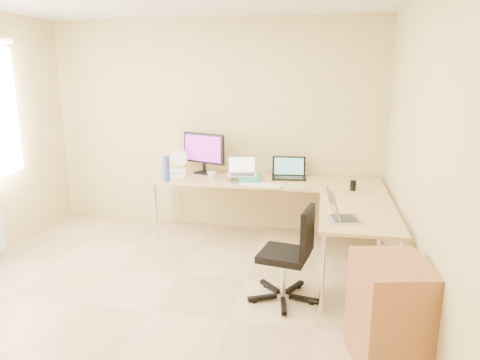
% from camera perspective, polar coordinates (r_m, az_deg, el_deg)
% --- Properties ---
extents(floor, '(4.50, 4.50, 0.00)m').
position_cam_1_polar(floor, '(3.92, -11.45, -16.36)').
color(floor, tan).
rests_on(floor, ground).
extents(wall_back, '(4.50, 0.00, 4.50)m').
position_cam_1_polar(wall_back, '(5.58, -3.35, 6.99)').
color(wall_back, '#D3BC7B').
rests_on(wall_back, ground).
extents(wall_right, '(0.00, 4.50, 4.50)m').
position_cam_1_polar(wall_right, '(3.28, 23.69, 1.15)').
color(wall_right, '#D3BC7B').
rests_on(wall_right, ground).
extents(desk_main, '(2.65, 0.70, 0.73)m').
position_cam_1_polar(desk_main, '(5.26, 3.42, -3.86)').
color(desk_main, tan).
rests_on(desk_main, ground).
extents(desk_return, '(0.70, 1.30, 0.73)m').
position_cam_1_polar(desk_return, '(4.29, 14.78, -8.43)').
color(desk_return, tan).
rests_on(desk_return, ground).
extents(monitor, '(0.62, 0.40, 0.51)m').
position_cam_1_polar(monitor, '(5.46, -4.71, 3.47)').
color(monitor, black).
rests_on(monitor, desk_main).
extents(book_stack, '(0.26, 0.34, 0.05)m').
position_cam_1_polar(book_stack, '(5.09, 1.34, 0.14)').
color(book_stack, '#2A8169').
rests_on(book_stack, desk_main).
extents(laptop_center, '(0.39, 0.33, 0.22)m').
position_cam_1_polar(laptop_center, '(5.10, 0.29, 1.76)').
color(laptop_center, silver).
rests_on(laptop_center, desk_main).
extents(laptop_black, '(0.42, 0.33, 0.25)m').
position_cam_1_polar(laptop_black, '(5.23, 6.38, 1.54)').
color(laptop_black, black).
rests_on(laptop_black, desk_main).
extents(keyboard, '(0.50, 0.25, 0.02)m').
position_cam_1_polar(keyboard, '(4.89, 2.71, -0.62)').
color(keyboard, white).
rests_on(keyboard, desk_main).
extents(mouse, '(0.11, 0.09, 0.04)m').
position_cam_1_polar(mouse, '(4.87, 3.14, -0.60)').
color(mouse, white).
rests_on(mouse, desk_main).
extents(mug, '(0.12, 0.12, 0.10)m').
position_cam_1_polar(mug, '(5.16, -3.71, 0.56)').
color(mug, silver).
rests_on(mug, desk_main).
extents(cd_stack, '(0.13, 0.13, 0.03)m').
position_cam_1_polar(cd_stack, '(4.97, -1.08, -0.33)').
color(cd_stack, silver).
rests_on(cd_stack, desk_main).
extents(water_bottle, '(0.11, 0.11, 0.30)m').
position_cam_1_polar(water_bottle, '(5.11, -9.57, 1.44)').
color(water_bottle, '#3C56AE').
rests_on(water_bottle, desk_main).
extents(papers, '(0.25, 0.31, 0.01)m').
position_cam_1_polar(papers, '(5.42, -8.41, 0.57)').
color(papers, white).
rests_on(papers, desk_main).
extents(white_box, '(0.23, 0.20, 0.07)m').
position_cam_1_polar(white_box, '(5.42, -8.01, 0.94)').
color(white_box, white).
rests_on(white_box, desk_main).
extents(desk_fan, '(0.23, 0.23, 0.28)m').
position_cam_1_polar(desk_fan, '(5.57, -7.77, 2.40)').
color(desk_fan, white).
rests_on(desk_fan, desk_main).
extents(black_cup, '(0.08, 0.08, 0.11)m').
position_cam_1_polar(black_cup, '(4.83, 14.43, -0.70)').
color(black_cup, black).
rests_on(black_cup, desk_main).
extents(laptop_return, '(0.38, 0.33, 0.22)m').
position_cam_1_polar(laptop_return, '(3.83, 13.48, -3.49)').
color(laptop_return, silver).
rests_on(laptop_return, desk_return).
extents(office_chair, '(0.61, 0.61, 0.87)m').
position_cam_1_polar(office_chair, '(3.84, 5.73, -8.49)').
color(office_chair, black).
rests_on(office_chair, ground).
extents(cabinet, '(0.56, 0.64, 0.78)m').
position_cam_1_polar(cabinet, '(3.25, 18.86, -16.32)').
color(cabinet, olive).
rests_on(cabinet, ground).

